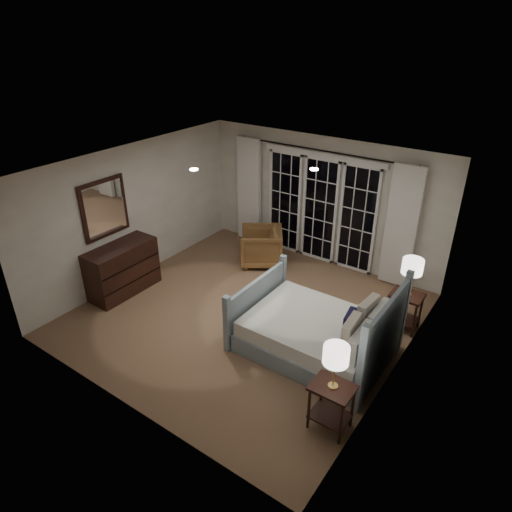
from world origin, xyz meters
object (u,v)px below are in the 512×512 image
Objects in this scene: lamp_left at (336,355)px; dresser at (123,269)px; lamp_right at (413,267)px; armchair at (261,246)px; nightstand_left at (331,400)px; bed at (318,333)px; nightstand_right at (405,306)px.

dresser is at bearing 171.54° from lamp_left.
lamp_right is at bearing 89.05° from lamp_left.
armchair is 0.64× the size of dresser.
dresser is (-4.45, 0.66, 0.03)m from nightstand_left.
bed is at bearing 124.14° from nightstand_left.
nightstand_left is 2.56m from lamp_right.
nightstand_left is 1.12× the size of lamp_left.
lamp_left is at bearing 11.66° from armchair.
bed reaches higher than armchair.
lamp_right is at bearing 21.85° from dresser.
lamp_right is at bearing 56.70° from bed.
dresser is (-4.49, -1.80, 0.04)m from nightstand_right.
nightstand_right is at bearing -90.00° from lamp_right.
armchair reaches higher than nightstand_right.
nightstand_left is (0.80, -1.18, 0.11)m from bed.
lamp_left is (0.80, -1.18, 0.79)m from bed.
lamp_right reaches higher than nightstand_left.
nightstand_left is 0.68m from lamp_left.
lamp_right is at bearing 46.83° from armchair.
nightstand_right is 1.04× the size of lamp_right.
nightstand_right is (0.04, 2.46, -0.01)m from nightstand_left.
dresser is at bearing 171.54° from nightstand_left.
lamp_right is (0.04, 2.46, 0.02)m from lamp_left.
nightstand_right is 0.77× the size of armchair.
nightstand_right is at bearing 21.85° from dresser.
bed is 1.43m from nightstand_left.
nightstand_left is at bearing 11.66° from armchair.
nightstand_right is 2.56m from lamp_left.
lamp_right is at bearing 90.00° from nightstand_right.
lamp_right is 0.74× the size of armchair.
dresser is (-4.45, 0.66, -0.65)m from lamp_left.
lamp_left is 4.30m from armchair.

